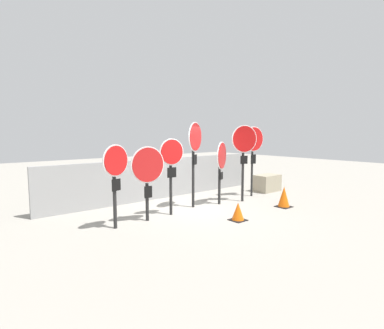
{
  "coord_description": "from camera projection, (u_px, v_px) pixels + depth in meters",
  "views": [
    {
      "loc": [
        -5.82,
        -6.76,
        2.3
      ],
      "look_at": [
        -0.27,
        0.0,
        1.38
      ],
      "focal_mm": 28.0,
      "sensor_mm": 36.0,
      "label": 1
    }
  ],
  "objects": [
    {
      "name": "ground_plane",
      "position": [
        199.0,
        209.0,
        9.11
      ],
      "size": [
        40.0,
        40.0,
        0.0
      ],
      "primitive_type": "plane",
      "color": "gray"
    },
    {
      "name": "fence_back",
      "position": [
        161.0,
        178.0,
        10.61
      ],
      "size": [
        8.41,
        0.12,
        1.41
      ],
      "color": "gray",
      "rests_on": "ground"
    },
    {
      "name": "stop_sign_0",
      "position": [
        115.0,
        172.0,
        7.1
      ],
      "size": [
        0.74,
        0.25,
        2.04
      ],
      "rotation": [
        0.0,
        0.0,
        0.29
      ],
      "color": "black",
      "rests_on": "ground"
    },
    {
      "name": "stop_sign_1",
      "position": [
        148.0,
        171.0,
        7.73
      ],
      "size": [
        0.95,
        0.16,
        1.97
      ],
      "rotation": [
        0.0,
        0.0,
        -0.05
      ],
      "color": "black",
      "rests_on": "ground"
    },
    {
      "name": "stop_sign_2",
      "position": [
        171.0,
        162.0,
        8.3
      ],
      "size": [
        0.74,
        0.17,
        2.16
      ],
      "rotation": [
        0.0,
        0.0,
        -0.11
      ],
      "color": "black",
      "rests_on": "ground"
    },
    {
      "name": "stop_sign_3",
      "position": [
        195.0,
        147.0,
        9.14
      ],
      "size": [
        0.82,
        0.42,
        2.64
      ],
      "rotation": [
        0.0,
        0.0,
        0.45
      ],
      "color": "black",
      "rests_on": "ground"
    },
    {
      "name": "stop_sign_4",
      "position": [
        221.0,
        162.0,
        9.6
      ],
      "size": [
        0.8,
        0.45,
        2.03
      ],
      "rotation": [
        0.0,
        0.0,
        0.49
      ],
      "color": "black",
      "rests_on": "ground"
    },
    {
      "name": "stop_sign_5",
      "position": [
        244.0,
        148.0,
        9.94
      ],
      "size": [
        0.87,
        0.35,
        2.57
      ],
      "rotation": [
        0.0,
        0.0,
        -0.36
      ],
      "color": "black",
      "rests_on": "ground"
    },
    {
      "name": "stop_sign_6",
      "position": [
        253.0,
        146.0,
        10.79
      ],
      "size": [
        0.9,
        0.18,
        2.54
      ],
      "rotation": [
        0.0,
        0.0,
        -0.13
      ],
      "color": "black",
      "rests_on": "ground"
    },
    {
      "name": "traffic_cone_0",
      "position": [
        284.0,
        197.0,
        9.34
      ],
      "size": [
        0.43,
        0.43,
        0.65
      ],
      "color": "black",
      "rests_on": "ground"
    },
    {
      "name": "traffic_cone_1",
      "position": [
        238.0,
        212.0,
        7.91
      ],
      "size": [
        0.4,
        0.4,
        0.48
      ],
      "color": "black",
      "rests_on": "ground"
    },
    {
      "name": "storage_crate",
      "position": [
        267.0,
        183.0,
        11.91
      ],
      "size": [
        1.03,
        0.65,
        0.66
      ],
      "color": "#9E937A",
      "rests_on": "ground"
    }
  ]
}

